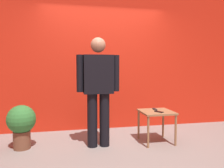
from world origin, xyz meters
The scene contains 7 objects.
ground_plane centered at (0.00, 0.00, 0.00)m, with size 12.00×12.00×0.00m, color gray.
back_wall_red centered at (0.00, 1.36, 1.67)m, with size 6.22×0.12×3.33m, color red.
standing_person centered at (-0.27, 0.28, 0.97)m, with size 0.68×0.25×1.74m.
side_table centered at (0.72, 0.27, 0.46)m, with size 0.53×0.53×0.54m.
cell_phone centered at (0.72, 0.17, 0.54)m, with size 0.07×0.14×0.01m, color black.
tv_remote centered at (0.73, 0.38, 0.55)m, with size 0.04×0.17×0.02m, color black.
potted_plant centered at (-1.46, 0.42, 0.41)m, with size 0.44×0.44×0.69m.
Camera 1 is at (-0.79, -3.23, 1.28)m, focal length 35.98 mm.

